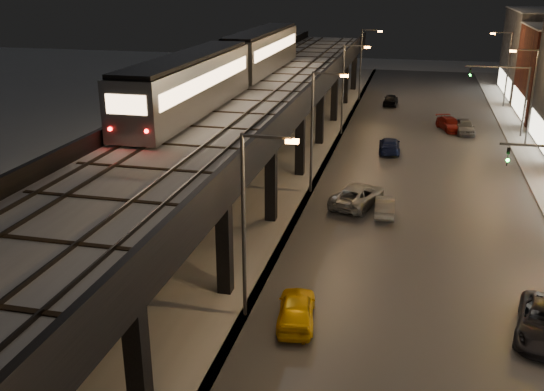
# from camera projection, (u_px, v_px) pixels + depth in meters

# --- Properties ---
(road_surface) EXTENTS (17.00, 120.00, 0.06)m
(road_surface) POSITION_uv_depth(u_px,v_px,m) (423.00, 183.00, 47.35)
(road_surface) COLOR #46474D
(road_surface) RESTS_ON ground
(under_viaduct_pavement) EXTENTS (11.00, 120.00, 0.06)m
(under_viaduct_pavement) POSITION_uv_depth(u_px,v_px,m) (256.00, 171.00, 50.29)
(under_viaduct_pavement) COLOR #9FA1A8
(under_viaduct_pavement) RESTS_ON ground
(elevated_viaduct) EXTENTS (9.00, 100.00, 6.30)m
(elevated_viaduct) POSITION_uv_depth(u_px,v_px,m) (244.00, 113.00, 45.49)
(elevated_viaduct) COLOR black
(elevated_viaduct) RESTS_ON ground
(viaduct_trackbed) EXTENTS (8.40, 100.00, 0.32)m
(viaduct_trackbed) POSITION_uv_depth(u_px,v_px,m) (245.00, 102.00, 45.35)
(viaduct_trackbed) COLOR #B2B7C1
(viaduct_trackbed) RESTS_ON elevated_viaduct
(viaduct_parapet_streetside) EXTENTS (0.30, 100.00, 1.10)m
(viaduct_parapet_streetside) POSITION_uv_depth(u_px,v_px,m) (302.00, 99.00, 44.26)
(viaduct_parapet_streetside) COLOR black
(viaduct_parapet_streetside) RESTS_ON elevated_viaduct
(viaduct_parapet_far) EXTENTS (0.30, 100.00, 1.10)m
(viaduct_parapet_far) POSITION_uv_depth(u_px,v_px,m) (190.00, 94.00, 46.16)
(viaduct_parapet_far) COLOR black
(viaduct_parapet_far) RESTS_ON elevated_viaduct
(streetlight_left_1) EXTENTS (2.57, 0.28, 9.00)m
(streetlight_left_1) POSITION_uv_depth(u_px,v_px,m) (249.00, 215.00, 27.19)
(streetlight_left_1) COLOR #38383A
(streetlight_left_1) RESTS_ON ground
(streetlight_left_2) EXTENTS (2.57, 0.28, 9.00)m
(streetlight_left_2) POSITION_uv_depth(u_px,v_px,m) (316.00, 124.00, 43.64)
(streetlight_left_2) COLOR #38383A
(streetlight_left_2) RESTS_ON ground
(streetlight_left_3) EXTENTS (2.57, 0.28, 9.00)m
(streetlight_left_3) POSITION_uv_depth(u_px,v_px,m) (346.00, 83.00, 60.08)
(streetlight_left_3) COLOR #38383A
(streetlight_left_3) RESTS_ON ground
(streetlight_right_3) EXTENTS (2.56, 0.28, 9.00)m
(streetlight_right_3) POSITION_uv_depth(u_px,v_px,m) (530.00, 91.00, 56.34)
(streetlight_right_3) COLOR #38383A
(streetlight_right_3) RESTS_ON ground
(streetlight_left_4) EXTENTS (2.57, 0.28, 9.00)m
(streetlight_left_4) POSITION_uv_depth(u_px,v_px,m) (363.00, 60.00, 76.52)
(streetlight_left_4) COLOR #38383A
(streetlight_left_4) RESTS_ON ground
(streetlight_right_4) EXTENTS (2.56, 0.28, 9.00)m
(streetlight_right_4) POSITION_uv_depth(u_px,v_px,m) (506.00, 64.00, 72.78)
(streetlight_right_4) COLOR #38383A
(streetlight_right_4) RESTS_ON ground
(traffic_light_rig_b) EXTENTS (6.10, 0.34, 7.00)m
(traffic_light_rig_b) POSITION_uv_depth(u_px,v_px,m) (514.00, 92.00, 59.52)
(traffic_light_rig_b) COLOR #38383A
(traffic_light_rig_b) RESTS_ON ground
(subway_train) EXTENTS (3.16, 38.58, 3.78)m
(subway_train) POSITION_uv_depth(u_px,v_px,m) (232.00, 64.00, 49.80)
(subway_train) COLOR gray
(subway_train) RESTS_ON viaduct_trackbed
(car_taxi) EXTENTS (2.26, 4.41, 1.43)m
(car_taxi) POSITION_uv_depth(u_px,v_px,m) (296.00, 310.00, 28.17)
(car_taxi) COLOR #E3AA05
(car_taxi) RESTS_ON ground
(car_near_white) EXTENTS (1.48, 3.76, 1.22)m
(car_near_white) POSITION_uv_depth(u_px,v_px,m) (385.00, 207.00, 40.98)
(car_near_white) COLOR gray
(car_near_white) RESTS_ON ground
(car_mid_silver) EXTENTS (3.95, 5.91, 1.51)m
(car_mid_silver) POSITION_uv_depth(u_px,v_px,m) (358.00, 196.00, 42.53)
(car_mid_silver) COLOR gray
(car_mid_silver) RESTS_ON ground
(car_mid_dark) EXTENTS (2.10, 4.67, 1.33)m
(car_mid_dark) POSITION_uv_depth(u_px,v_px,m) (390.00, 146.00, 55.38)
(car_mid_dark) COLOR #101A47
(car_mid_dark) RESTS_ON ground
(car_far_white) EXTENTS (1.80, 4.19, 1.41)m
(car_far_white) POSITION_uv_depth(u_px,v_px,m) (391.00, 100.00, 75.17)
(car_far_white) COLOR black
(car_far_white) RESTS_ON ground
(car_onc_white) EXTENTS (3.24, 4.85, 1.31)m
(car_onc_white) POSITION_uv_depth(u_px,v_px,m) (450.00, 125.00, 63.17)
(car_onc_white) COLOR maroon
(car_onc_white) RESTS_ON ground
(car_onc_red) EXTENTS (2.02, 4.37, 1.45)m
(car_onc_red) POSITION_uv_depth(u_px,v_px,m) (465.00, 127.00, 61.86)
(car_onc_red) COLOR slate
(car_onc_red) RESTS_ON ground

